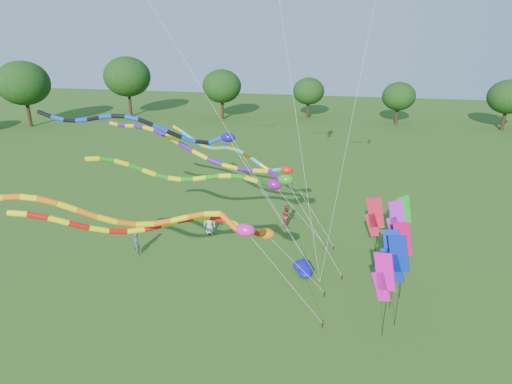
% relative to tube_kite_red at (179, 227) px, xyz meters
% --- Properties ---
extents(ground, '(160.00, 160.00, 0.00)m').
position_rel_tube_kite_red_xyz_m(ground, '(4.09, -0.52, -4.65)').
color(ground, '#245115').
rests_on(ground, ground).
extents(tree_ring, '(118.38, 116.32, 9.57)m').
position_rel_tube_kite_red_xyz_m(tree_ring, '(8.87, 0.29, 0.81)').
color(tree_ring, '#382314').
rests_on(tree_ring, ground).
extents(tube_kite_red, '(13.04, 5.64, 6.75)m').
position_rel_tube_kite_red_xyz_m(tube_kite_red, '(0.00, 0.00, 0.00)').
color(tube_kite_red, black).
rests_on(tube_kite_red, ground).
extents(tube_kite_orange, '(13.56, 3.41, 7.64)m').
position_rel_tube_kite_red_xyz_m(tube_kite_orange, '(-0.30, -1.69, 1.15)').
color(tube_kite_orange, black).
rests_on(tube_kite_orange, ground).
extents(tube_kite_purple, '(16.53, 5.95, 8.16)m').
position_rel_tube_kite_red_xyz_m(tube_kite_purple, '(-0.90, 7.24, 1.56)').
color(tube_kite_purple, black).
rests_on(tube_kite_purple, ground).
extents(tube_kite_blue, '(14.54, 2.76, 9.76)m').
position_rel_tube_kite_red_xyz_m(tube_kite_blue, '(-2.72, 4.35, 3.62)').
color(tube_kite_blue, black).
rests_on(tube_kite_blue, ground).
extents(tube_kite_cyan, '(12.16, 4.61, 7.17)m').
position_rel_tube_kite_red_xyz_m(tube_kite_cyan, '(0.52, 10.14, 0.74)').
color(tube_kite_cyan, black).
rests_on(tube_kite_cyan, ground).
extents(tube_kite_green, '(13.19, 4.61, 7.25)m').
position_rel_tube_kite_red_xyz_m(tube_kite_green, '(-0.22, 5.79, 0.54)').
color(tube_kite_green, black).
rests_on(tube_kite_green, ground).
extents(banner_pole_violet, '(1.16, 0.23, 4.63)m').
position_rel_tube_kite_red_xyz_m(banner_pole_violet, '(10.52, 5.79, -1.29)').
color(banner_pole_violet, black).
rests_on(banner_pole_violet, ground).
extents(banner_pole_green, '(1.11, 0.51, 4.44)m').
position_rel_tube_kite_red_xyz_m(banner_pole_green, '(11.02, 7.07, -1.48)').
color(banner_pole_green, black).
rests_on(banner_pole_green, ground).
extents(banner_pole_red, '(1.16, 0.15, 4.49)m').
position_rel_tube_kite_red_xyz_m(banner_pole_red, '(9.39, 6.32, -1.43)').
color(banner_pole_red, black).
rests_on(banner_pole_red, ground).
extents(banner_pole_blue_a, '(1.12, 0.48, 4.79)m').
position_rel_tube_kite_red_xyz_m(banner_pole_blue_a, '(10.11, 0.96, -1.13)').
color(banner_pole_blue_a, black).
rests_on(banner_pole_blue_a, ground).
extents(banner_pole_orange, '(1.12, 0.47, 4.35)m').
position_rel_tube_kite_red_xyz_m(banner_pole_orange, '(9.44, 6.63, -1.56)').
color(banner_pole_orange, black).
rests_on(banner_pole_orange, ground).
extents(banner_pole_blue_b, '(1.15, 0.35, 4.42)m').
position_rel_tube_kite_red_xyz_m(banner_pole_blue_b, '(10.00, 2.31, -1.49)').
color(banner_pole_blue_b, black).
rests_on(banner_pole_blue_b, ground).
extents(banner_pole_magenta_b, '(1.14, 0.37, 4.36)m').
position_rel_tube_kite_red_xyz_m(banner_pole_magenta_b, '(10.59, 3.43, -1.55)').
color(banner_pole_magenta_b, black).
rests_on(banner_pole_magenta_b, ground).
extents(banner_pole_magenta_a, '(1.10, 0.52, 4.32)m').
position_rel_tube_kite_red_xyz_m(banner_pole_magenta_a, '(9.47, 0.06, -1.59)').
color(banner_pole_magenta_a, black).
rests_on(banner_pole_magenta_a, ground).
extents(blue_nylon_heap, '(1.49, 1.21, 0.55)m').
position_rel_tube_kite_red_xyz_m(blue_nylon_heap, '(5.93, 5.05, -4.41)').
color(blue_nylon_heap, '#110DAC').
rests_on(blue_nylon_heap, ground).
extents(person_a, '(0.89, 0.69, 1.62)m').
position_rel_tube_kite_red_xyz_m(person_a, '(-1.38, 8.64, -3.84)').
color(person_a, beige).
rests_on(person_a, ground).
extents(person_b, '(0.67, 0.67, 1.57)m').
position_rel_tube_kite_red_xyz_m(person_b, '(-4.95, 4.76, -3.87)').
color(person_b, '#3D4556').
rests_on(person_b, ground).
extents(person_c, '(0.91, 0.99, 1.65)m').
position_rel_tube_kite_red_xyz_m(person_c, '(3.73, 10.89, -3.83)').
color(person_c, brown).
rests_on(person_c, ground).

